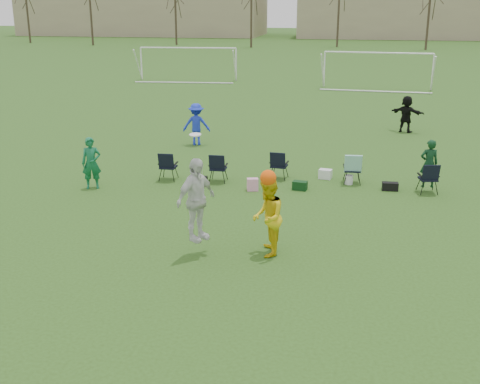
% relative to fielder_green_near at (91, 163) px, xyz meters
% --- Properties ---
extents(ground, '(260.00, 260.00, 0.00)m').
position_rel_fielder_green_near_xyz_m(ground, '(5.62, -6.37, -0.83)').
color(ground, '#2C4E18').
rests_on(ground, ground).
extents(fielder_green_near, '(0.71, 0.58, 1.66)m').
position_rel_fielder_green_near_xyz_m(fielder_green_near, '(0.00, 0.00, 0.00)').
color(fielder_green_near, '#11643C').
rests_on(fielder_green_near, ground).
extents(fielder_blue, '(1.22, 0.82, 1.74)m').
position_rel_fielder_green_near_xyz_m(fielder_blue, '(1.73, 6.60, 0.04)').
color(fielder_blue, '#1B31D0').
rests_on(fielder_blue, ground).
extents(fielder_black, '(1.62, 1.11, 1.68)m').
position_rel_fielder_green_near_xyz_m(fielder_black, '(10.52, 10.86, 0.01)').
color(fielder_black, black).
rests_on(fielder_black, ground).
extents(center_contest, '(2.53, 1.46, 2.93)m').
position_rel_fielder_green_near_xyz_m(center_contest, '(5.51, -4.39, 0.33)').
color(center_contest, silver).
rests_on(center_contest, ground).
extents(sideline_setup, '(9.07, 2.13, 1.68)m').
position_rel_fielder_green_near_xyz_m(sideline_setup, '(6.72, 1.69, -0.32)').
color(sideline_setup, '#0E351B').
rests_on(sideline_setup, ground).
extents(goal_left, '(7.39, 0.76, 2.46)m').
position_rel_fielder_green_near_xyz_m(goal_left, '(-4.38, 27.63, 1.09)').
color(goal_left, white).
rests_on(goal_left, ground).
extents(goal_mid, '(7.40, 0.63, 2.46)m').
position_rel_fielder_green_near_xyz_m(goal_mid, '(9.62, 25.63, 1.09)').
color(goal_mid, white).
rests_on(goal_mid, ground).
extents(tree_line, '(110.28, 3.28, 11.40)m').
position_rel_fielder_green_near_xyz_m(tree_line, '(5.86, 63.48, 4.26)').
color(tree_line, '#382B21').
rests_on(tree_line, ground).
extents(building_row, '(126.00, 16.00, 13.00)m').
position_rel_fielder_green_near_xyz_m(building_row, '(12.35, 89.63, 5.16)').
color(building_row, tan).
rests_on(building_row, ground).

